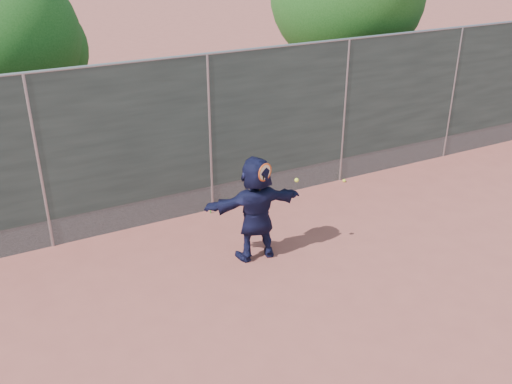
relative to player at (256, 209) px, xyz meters
name	(u,v)px	position (x,y,z in m)	size (l,w,h in m)	color
ground	(309,306)	(0.04, -1.59, -0.88)	(80.00, 80.00, 0.00)	#9E4C42
player	(256,209)	(0.00, 0.00, 0.00)	(1.64, 0.52, 1.77)	#131434
ball_ground	(344,181)	(3.06, 1.76, -0.85)	(0.07, 0.07, 0.07)	yellow
fence	(210,132)	(0.04, 1.91, 0.70)	(20.00, 0.06, 3.03)	#38423D
swing_action	(268,174)	(0.10, -0.20, 0.66)	(0.72, 0.16, 0.51)	#C94412
tree_left	(10,42)	(-2.80, 4.96, 2.05)	(3.15, 3.00, 4.53)	#382314
weed_clump	(229,202)	(0.34, 1.80, -0.75)	(0.68, 0.07, 0.30)	#387226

